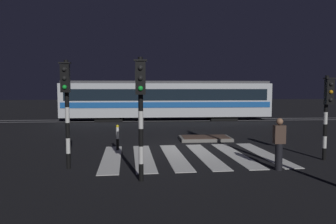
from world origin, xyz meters
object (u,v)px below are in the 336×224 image
at_px(pedestrian_waiting_at_kerb, 279,144).
at_px(traffic_light_corner_near_left, 66,98).
at_px(tram, 166,99).
at_px(bollard_island_edge, 118,137).
at_px(traffic_light_corner_near_right, 327,105).
at_px(traffic_light_kerb_mid_left, 141,100).

bearing_deg(pedestrian_waiting_at_kerb, traffic_light_corner_near_left, 174.75).
xyz_separation_m(tram, pedestrian_waiting_at_kerb, (2.49, -16.25, -0.87)).
bearing_deg(bollard_island_edge, traffic_light_corner_near_left, -114.08).
distance_m(traffic_light_corner_near_right, pedestrian_waiting_at_kerb, 2.86).
relative_size(traffic_light_kerb_mid_left, bollard_island_edge, 3.20).
bearing_deg(traffic_light_corner_near_right, tram, 107.71).
relative_size(traffic_light_corner_near_right, bollard_island_edge, 2.83).
bearing_deg(bollard_island_edge, pedestrian_waiting_at_kerb, -33.98).
height_order(traffic_light_corner_near_right, bollard_island_edge, traffic_light_corner_near_right).
bearing_deg(bollard_island_edge, traffic_light_corner_near_right, -17.91).
bearing_deg(traffic_light_corner_near_left, bollard_island_edge, 65.92).
distance_m(traffic_light_corner_near_right, traffic_light_corner_near_left, 9.23).
distance_m(traffic_light_corner_near_right, tram, 15.82).
height_order(traffic_light_kerb_mid_left, traffic_light_corner_near_left, traffic_light_corner_near_left).
height_order(traffic_light_kerb_mid_left, bollard_island_edge, traffic_light_kerb_mid_left).
bearing_deg(pedestrian_waiting_at_kerb, tram, 98.73).
bearing_deg(bollard_island_edge, tram, 76.44).
relative_size(pedestrian_waiting_at_kerb, bollard_island_edge, 1.54).
height_order(traffic_light_corner_near_left, tram, tram).
bearing_deg(traffic_light_corner_near_right, traffic_light_kerb_mid_left, -162.51).
distance_m(traffic_light_kerb_mid_left, bollard_island_edge, 5.11).
distance_m(traffic_light_corner_near_left, bollard_island_edge, 3.83).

